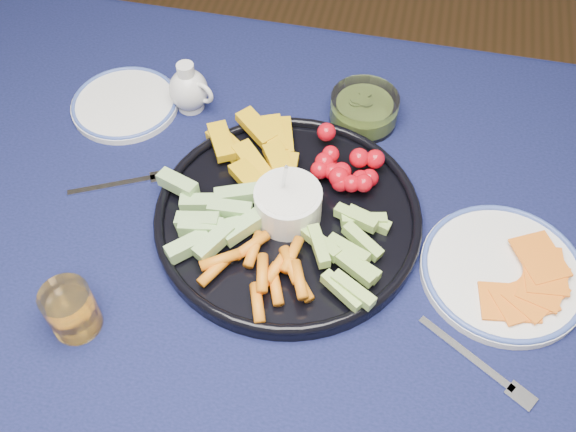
% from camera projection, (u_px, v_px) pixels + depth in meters
% --- Properties ---
extents(dining_table, '(1.67, 1.07, 0.75)m').
position_uv_depth(dining_table, '(263.00, 284.00, 1.00)').
color(dining_table, '#50361A').
rests_on(dining_table, ground).
extents(crudite_platter, '(0.40, 0.40, 0.13)m').
position_uv_depth(crudite_platter, '(286.00, 213.00, 0.94)').
color(crudite_platter, black).
rests_on(crudite_platter, dining_table).
extents(creamer_pitcher, '(0.08, 0.07, 0.09)m').
position_uv_depth(creamer_pitcher, '(189.00, 90.00, 1.08)').
color(creamer_pitcher, silver).
rests_on(creamer_pitcher, dining_table).
extents(pickle_bowl, '(0.11, 0.11, 0.05)m').
position_uv_depth(pickle_bowl, '(364.00, 110.00, 1.07)').
color(pickle_bowl, white).
rests_on(pickle_bowl, dining_table).
extents(cheese_plate, '(0.23, 0.23, 0.03)m').
position_uv_depth(cheese_plate, '(504.00, 270.00, 0.90)').
color(cheese_plate, white).
rests_on(cheese_plate, dining_table).
extents(juice_tumbler, '(0.07, 0.07, 0.08)m').
position_uv_depth(juice_tumbler, '(72.00, 312.00, 0.83)').
color(juice_tumbler, white).
rests_on(juice_tumbler, dining_table).
extents(fork_left, '(0.15, 0.09, 0.00)m').
position_uv_depth(fork_left, '(129.00, 182.00, 1.01)').
color(fork_left, silver).
rests_on(fork_left, dining_table).
extents(fork_right, '(0.16, 0.10, 0.00)m').
position_uv_depth(fork_right, '(484.00, 368.00, 0.82)').
color(fork_right, silver).
rests_on(fork_right, dining_table).
extents(side_plate_extra, '(0.18, 0.18, 0.02)m').
position_uv_depth(side_plate_extra, '(125.00, 103.00, 1.11)').
color(side_plate_extra, white).
rests_on(side_plate_extra, dining_table).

